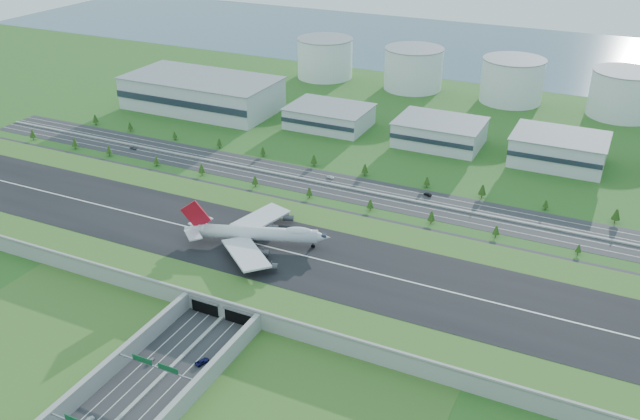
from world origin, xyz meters
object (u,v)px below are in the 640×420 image
at_px(boeing_747, 257,233).
at_px(car_7, 330,177).
at_px(fuel_tank_a, 325,58).
at_px(car_1, 89,420).
at_px(car_5, 428,194).
at_px(car_4, 133,148).
at_px(car_2, 202,362).
at_px(car_0, 150,361).

height_order(boeing_747, car_7, boeing_747).
distance_m(fuel_tank_a, car_1, 446.58).
relative_size(boeing_747, car_5, 13.75).
bearing_deg(car_4, car_1, -145.53).
bearing_deg(car_1, fuel_tank_a, 120.67).
distance_m(car_1, car_2, 47.02).
relative_size(car_4, car_5, 0.97).
relative_size(boeing_747, car_0, 17.23).
bearing_deg(boeing_747, car_0, -107.74).
xyz_separation_m(fuel_tank_a, boeing_747, (108.72, -310.10, -3.06)).
height_order(fuel_tank_a, car_1, fuel_tank_a).
bearing_deg(car_4, car_7, -85.67).
bearing_deg(car_7, boeing_747, 21.76).
xyz_separation_m(car_2, car_7, (-28.84, 182.99, -0.09)).
relative_size(boeing_747, car_2, 11.96).
xyz_separation_m(boeing_747, car_1, (2.38, -122.12, -13.66)).
bearing_deg(fuel_tank_a, car_5, -51.35).
xyz_separation_m(fuel_tank_a, car_2, (129.30, -388.86, -16.56)).
xyz_separation_m(car_1, car_5, (52.32, 227.91, 0.18)).
relative_size(car_0, car_7, 0.81).
relative_size(car_1, car_7, 0.80).
bearing_deg(car_1, car_7, 108.94).
distance_m(boeing_747, car_2, 82.51).
relative_size(car_0, car_2, 0.69).
height_order(fuel_tank_a, car_0, fuel_tank_a).
bearing_deg(car_5, car_4, -61.37).
bearing_deg(car_1, car_5, 93.32).
bearing_deg(fuel_tank_a, car_4, -100.96).
distance_m(fuel_tank_a, car_4, 225.25).
relative_size(fuel_tank_a, car_0, 12.14).
height_order(car_0, car_1, car_0).
xyz_separation_m(boeing_747, car_2, (20.58, -78.76, -13.50)).
bearing_deg(car_2, car_5, -78.88).
relative_size(car_0, car_4, 0.83).
xyz_separation_m(car_0, car_5, (52.91, 192.75, 0.15)).
bearing_deg(car_4, car_0, -140.57).
height_order(boeing_747, car_1, boeing_747).
height_order(car_0, car_5, car_5).
bearing_deg(car_7, car_5, 108.65).
bearing_deg(boeing_747, car_7, 75.62).
bearing_deg(car_1, boeing_747, 107.37).
bearing_deg(car_5, car_0, 8.78).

